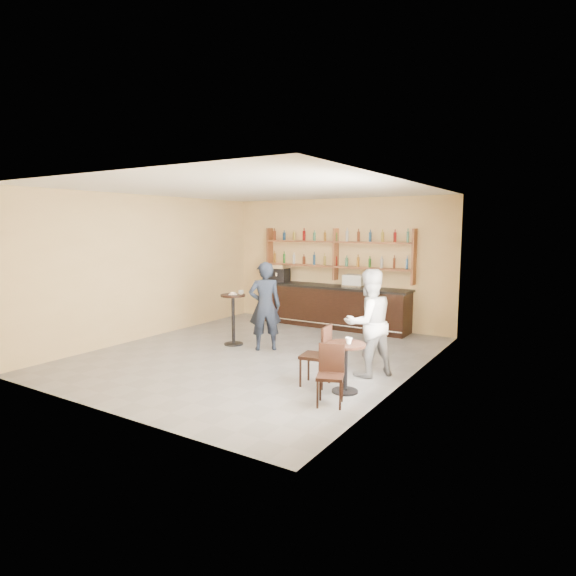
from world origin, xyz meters
The scene contains 23 objects.
floor centered at (0.00, 0.00, 0.00)m, with size 7.00×7.00×0.00m, color slate.
ceiling centered at (0.00, 0.00, 3.20)m, with size 7.00×7.00×0.00m, color white.
wall_back centered at (0.00, 3.50, 1.60)m, with size 7.00×7.00×0.00m, color #E3C081.
wall_front centered at (0.00, -3.50, 1.60)m, with size 7.00×7.00×0.00m, color #E3C081.
wall_left centered at (-3.00, 0.00, 1.60)m, with size 7.00×7.00×0.00m, color #E3C081.
wall_right centered at (3.00, 0.00, 1.60)m, with size 7.00×7.00×0.00m, color #E3C081.
window_pane centered at (2.99, -1.20, 1.70)m, with size 2.00×2.00×0.00m, color white.
window_frame centered at (2.99, -1.20, 1.70)m, with size 0.04×1.70×2.10m, color black, non-canonical shape.
shelf_unit centered at (0.00, 3.37, 1.81)m, with size 4.00×0.26×1.40m, color brown, non-canonical shape.
liquor_bottles centered at (0.00, 3.37, 1.98)m, with size 3.68×0.10×1.00m, color #8C5919, non-canonical shape.
bar_counter centered at (0.10, 3.15, 0.52)m, with size 3.85×0.75×1.04m, color black, non-canonical shape.
espresso_machine centered at (-1.63, 3.15, 1.27)m, with size 0.63×0.41×0.45m, color black, non-canonical shape.
pastry_case centered at (0.63, 3.15, 1.19)m, with size 0.51×0.40×0.30m, color silver, non-canonical shape.
pedestal_table centered at (-0.91, 0.38, 0.54)m, with size 0.53×0.53×1.08m, color black, non-canonical shape.
napkin centered at (-0.91, 0.38, 1.08)m, with size 0.17×0.17×0.00m, color white.
donut centered at (-0.90, 0.37, 1.11)m, with size 0.13×0.13×0.04m, color #D4884D.
cup_pedestal centered at (-0.77, 0.48, 1.13)m, with size 0.12×0.12×0.09m, color white.
man_main centered at (-0.10, 0.39, 0.90)m, with size 0.66×0.43×1.81m, color black.
cafe_table centered at (2.39, -1.05, 0.38)m, with size 0.60×0.60×0.76m, color black, non-canonical shape.
cup_cafe centered at (2.44, -1.05, 0.81)m, with size 0.10×0.10×0.10m, color white.
chair_west centered at (1.84, -1.00, 0.49)m, with size 0.42×0.42×0.97m, color black, non-canonical shape.
chair_south centered at (2.44, -1.65, 0.43)m, with size 0.37×0.37×0.85m, color black, non-canonical shape.
patron_second centered at (2.35, -0.08, 0.91)m, with size 0.88×0.69×1.81m, color gray.
Camera 1 is at (5.41, -7.50, 2.51)m, focal length 30.00 mm.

